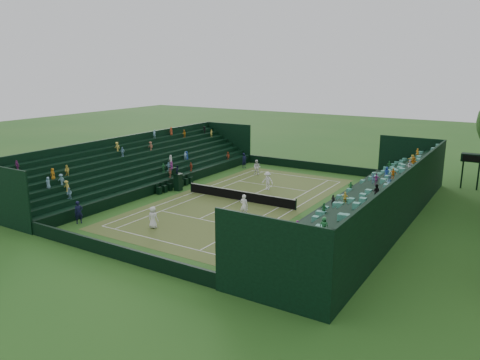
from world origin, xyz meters
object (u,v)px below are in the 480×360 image
(tennis_net, at_px, (240,195))
(player_near_west, at_px, (153,217))
(player_far_west, at_px, (257,167))
(player_far_east, at_px, (268,181))
(player_near_east, at_px, (244,206))
(umpire_chair, at_px, (178,180))

(tennis_net, distance_m, player_near_west, 10.20)
(tennis_net, height_order, player_near_west, player_near_west)
(player_near_west, distance_m, player_far_west, 20.37)
(player_far_east, bearing_deg, player_near_east, -77.43)
(umpire_chair, bearing_deg, player_near_east, -20.41)
(player_near_west, bearing_deg, umpire_chair, -68.71)
(player_far_west, xyz_separation_m, player_far_east, (4.30, -5.31, 0.06))
(player_near_west, relative_size, player_far_west, 1.00)
(player_near_west, xyz_separation_m, player_far_west, (-2.28, 20.24, 0.00))
(player_near_east, bearing_deg, player_far_west, -72.00)
(tennis_net, xyz_separation_m, player_far_west, (-4.02, 10.20, 0.35))
(tennis_net, relative_size, player_far_east, 6.23)
(umpire_chair, xyz_separation_m, player_far_east, (7.57, 5.08, -0.18))
(umpire_chair, relative_size, player_far_west, 1.49)
(player_near_west, relative_size, player_near_east, 0.89)
(player_near_west, bearing_deg, player_far_east, -105.82)
(player_near_west, height_order, player_near_east, player_near_east)
(player_near_east, height_order, player_far_east, player_near_east)
(player_near_east, xyz_separation_m, player_far_west, (-6.89, 14.17, -0.11))
(tennis_net, height_order, player_far_east, player_far_east)
(tennis_net, height_order, umpire_chair, umpire_chair)
(tennis_net, bearing_deg, umpire_chair, -178.49)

